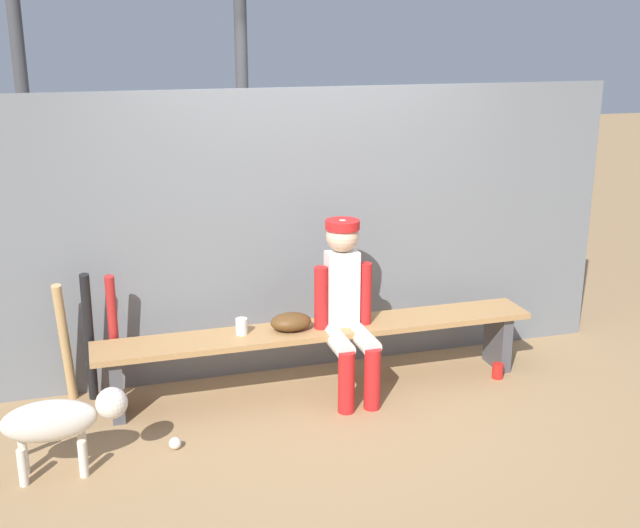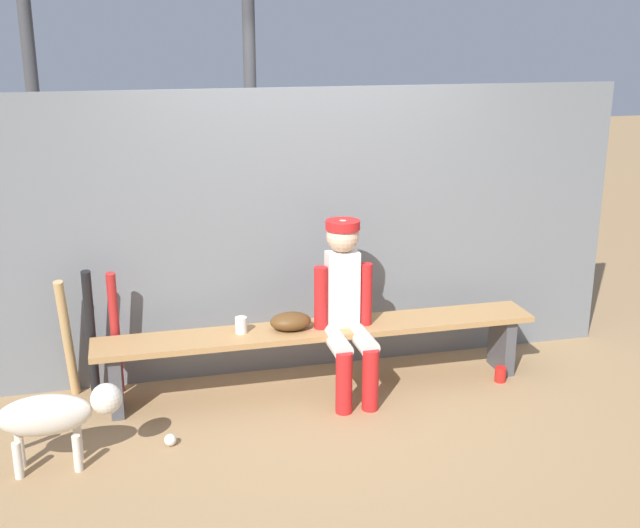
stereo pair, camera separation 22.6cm
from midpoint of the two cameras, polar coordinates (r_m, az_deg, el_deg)
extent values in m
plane|color=#9E7A51|center=(5.61, 1.17, -8.97)|extent=(30.00, 30.00, 0.00)
cube|color=slate|center=(5.64, 0.12, 2.23)|extent=(4.72, 0.03, 2.04)
cube|color=#AD7F4C|center=(5.44, 1.20, -4.76)|extent=(3.05, 0.36, 0.04)
cube|color=#4C4C51|center=(5.36, -13.30, -8.24)|extent=(0.08, 0.29, 0.42)
cube|color=#4C4C51|center=(6.01, 14.00, -5.50)|extent=(0.08, 0.29, 0.42)
cube|color=silver|center=(5.38, 2.82, -1.81)|extent=(0.22, 0.13, 0.52)
sphere|color=beige|center=(5.28, 2.87, 2.02)|extent=(0.22, 0.22, 0.22)
cylinder|color=red|center=(5.26, 2.89, 2.83)|extent=(0.23, 0.23, 0.06)
cylinder|color=silver|center=(5.29, 2.43, -5.62)|extent=(0.13, 0.38, 0.13)
cylinder|color=red|center=(5.21, 3.00, -8.54)|extent=(0.11, 0.11, 0.42)
cylinder|color=red|center=(5.34, 1.23, -2.52)|extent=(0.09, 0.09, 0.44)
cylinder|color=silver|center=(5.34, 4.29, -5.43)|extent=(0.13, 0.38, 0.13)
cylinder|color=red|center=(5.26, 4.89, -8.32)|extent=(0.11, 0.11, 0.42)
cylinder|color=red|center=(5.43, 4.49, -2.24)|extent=(0.09, 0.09, 0.44)
ellipsoid|color=#593819|center=(5.36, -0.92, -4.16)|extent=(0.28, 0.20, 0.12)
cylinder|color=#B22323|center=(5.49, -13.37, -4.93)|extent=(0.07, 0.18, 0.90)
cylinder|color=black|center=(5.49, -15.02, -4.92)|extent=(0.07, 0.18, 0.92)
cylinder|color=tan|center=(5.53, -16.61, -5.21)|extent=(0.11, 0.23, 0.87)
sphere|color=white|center=(4.96, -9.41, -12.39)|extent=(0.07, 0.07, 0.07)
cylinder|color=red|center=(5.87, 13.94, -7.72)|extent=(0.08, 0.08, 0.11)
cylinder|color=silver|center=(5.33, -4.48, -4.41)|extent=(0.08, 0.08, 0.11)
cylinder|color=#3F3F42|center=(6.46, -18.51, 6.54)|extent=(0.10, 0.10, 2.77)
cylinder|color=#3F3F42|center=(6.54, -3.92, 7.48)|extent=(0.10, 0.10, 2.77)
ellipsoid|color=beige|center=(4.75, -17.90, -10.32)|extent=(0.52, 0.20, 0.24)
sphere|color=beige|center=(4.70, -13.79, -9.41)|extent=(0.18, 0.18, 0.18)
cylinder|color=beige|center=(4.90, -15.71, -12.30)|extent=(0.05, 0.05, 0.22)
cylinder|color=beige|center=(4.79, -15.74, -12.99)|extent=(0.05, 0.05, 0.22)
cylinder|color=beige|center=(4.92, -19.52, -12.50)|extent=(0.05, 0.05, 0.22)
cylinder|color=beige|center=(4.82, -19.64, -13.18)|extent=(0.05, 0.05, 0.22)
camera|label=1|loc=(0.11, -88.77, 0.37)|focal=44.48mm
camera|label=2|loc=(0.11, 91.23, -0.37)|focal=44.48mm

